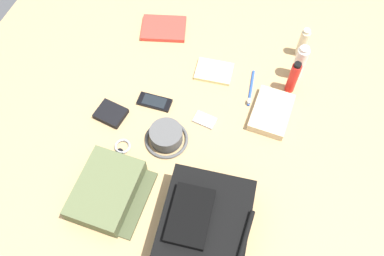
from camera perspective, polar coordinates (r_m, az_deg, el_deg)
The scene contains 15 objects.
ground_plane at distance 1.55m, azimuth 0.00°, elevation -0.94°, with size 2.64×2.02×0.02m, color tan.
backpack at distance 1.34m, azimuth 1.66°, elevation -13.78°, with size 0.37×0.31×0.15m.
toiletry_pouch at distance 1.44m, azimuth -11.83°, elevation -8.69°, with size 0.27×0.24×0.07m.
bucket_hat at distance 1.51m, azimuth -3.66°, elevation -1.18°, with size 0.16×0.16×0.07m.
lotion_bottle at distance 1.77m, azimuth 15.39°, elevation 11.55°, with size 0.04×0.04×0.14m.
toothpaste_tube at distance 1.68m, azimuth 14.97°, elevation 8.89°, with size 0.05×0.05×0.17m.
sunscreen_spray at distance 1.63m, azimuth 14.11°, elevation 6.93°, with size 0.04×0.04×0.16m.
paperback_novel at distance 1.85m, azimuth -4.01°, elevation 13.85°, with size 0.19×0.22×0.02m.
cell_phone at distance 1.61m, azimuth -5.31°, elevation 3.69°, with size 0.06×0.14×0.01m.
media_player at distance 1.57m, azimuth 1.80°, elevation 1.15°, with size 0.06×0.09×0.01m.
wristwatch at distance 1.53m, azimuth -9.83°, elevation -2.66°, with size 0.07×0.06×0.01m.
toothbrush at distance 1.66m, azimuth 8.31°, elevation 5.37°, with size 0.17×0.03×0.02m.
wallet at distance 1.60m, azimuth -11.39°, elevation 2.00°, with size 0.09×0.11×0.02m, color black.
notepad at distance 1.69m, azimuth 3.14°, elevation 7.98°, with size 0.11×0.15×0.02m, color beige.
folded_towel at distance 1.60m, azimuth 11.16°, elevation 2.20°, with size 0.20×0.14×0.04m, color beige.
Camera 1 is at (0.70, 0.24, 1.36)m, focal length 37.75 mm.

